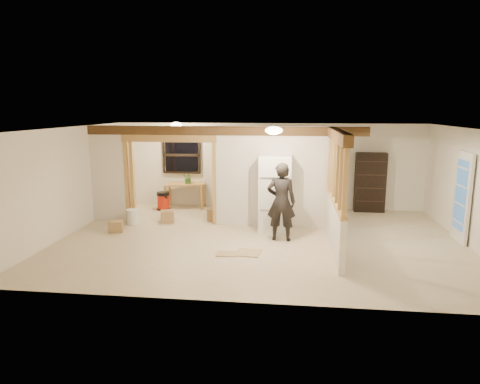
# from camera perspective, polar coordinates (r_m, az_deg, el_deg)

# --- Properties ---
(floor) EXTENTS (9.00, 6.50, 0.01)m
(floor) POSITION_cam_1_polar(r_m,az_deg,el_deg) (9.78, 2.67, -6.34)
(floor) COLOR beige
(floor) RESTS_ON ground
(ceiling) EXTENTS (9.00, 6.50, 0.01)m
(ceiling) POSITION_cam_1_polar(r_m,az_deg,el_deg) (9.34, 2.81, 8.49)
(ceiling) COLOR white
(wall_back) EXTENTS (9.00, 0.01, 2.50)m
(wall_back) POSITION_cam_1_polar(r_m,az_deg,el_deg) (12.69, 3.79, 3.48)
(wall_back) COLOR silver
(wall_back) RESTS_ON floor
(wall_front) EXTENTS (9.00, 0.01, 2.50)m
(wall_front) POSITION_cam_1_polar(r_m,az_deg,el_deg) (6.32, 0.63, -4.24)
(wall_front) COLOR silver
(wall_front) RESTS_ON floor
(wall_left) EXTENTS (0.01, 6.50, 2.50)m
(wall_left) POSITION_cam_1_polar(r_m,az_deg,el_deg) (10.77, -21.90, 1.35)
(wall_left) COLOR silver
(wall_left) RESTS_ON floor
(wall_right) EXTENTS (0.01, 6.50, 2.50)m
(wall_right) POSITION_cam_1_polar(r_m,az_deg,el_deg) (10.21, 28.80, 0.28)
(wall_right) COLOR silver
(wall_right) RESTS_ON floor
(partition_left_stub) EXTENTS (0.90, 0.12, 2.50)m
(partition_left_stub) POSITION_cam_1_polar(r_m,az_deg,el_deg) (11.64, -17.15, 2.33)
(partition_left_stub) COLOR silver
(partition_left_stub) RESTS_ON floor
(partition_center) EXTENTS (2.80, 0.12, 2.50)m
(partition_center) POSITION_cam_1_polar(r_m,az_deg,el_deg) (10.65, 4.27, 2.02)
(partition_center) COLOR silver
(partition_center) RESTS_ON floor
(doorway_frame) EXTENTS (2.46, 0.14, 2.20)m
(doorway_frame) POSITION_cam_1_polar(r_m,az_deg,el_deg) (11.10, -9.28, 1.49)
(doorway_frame) COLOR tan
(doorway_frame) RESTS_ON floor
(header_beam_back) EXTENTS (7.00, 0.18, 0.22)m
(header_beam_back) POSITION_cam_1_polar(r_m,az_deg,el_deg) (10.66, -2.17, 8.16)
(header_beam_back) COLOR #54381C
(header_beam_back) RESTS_ON ceiling
(header_beam_right) EXTENTS (0.18, 3.30, 0.22)m
(header_beam_right) POSITION_cam_1_polar(r_m,az_deg,el_deg) (8.98, 12.94, 7.35)
(header_beam_right) COLOR #54381C
(header_beam_right) RESTS_ON ceiling
(pony_wall) EXTENTS (0.12, 3.20, 1.00)m
(pony_wall) POSITION_cam_1_polar(r_m,az_deg,el_deg) (9.28, 12.44, -4.30)
(pony_wall) COLOR silver
(pony_wall) RESTS_ON floor
(stud_partition) EXTENTS (0.14, 3.20, 1.32)m
(stud_partition) POSITION_cam_1_polar(r_m,az_deg,el_deg) (9.05, 12.74, 2.80)
(stud_partition) COLOR tan
(stud_partition) RESTS_ON pony_wall
(window_back) EXTENTS (1.12, 0.10, 1.10)m
(window_back) POSITION_cam_1_polar(r_m,az_deg,el_deg) (12.97, -7.81, 4.91)
(window_back) COLOR black
(window_back) RESTS_ON wall_back
(french_door) EXTENTS (0.12, 0.86, 2.00)m
(french_door) POSITION_cam_1_polar(r_m,az_deg,el_deg) (10.59, 27.49, -0.63)
(french_door) COLOR white
(french_door) RESTS_ON floor
(ceiling_dome_main) EXTENTS (0.36, 0.36, 0.16)m
(ceiling_dome_main) POSITION_cam_1_polar(r_m,az_deg,el_deg) (8.83, 4.54, 8.18)
(ceiling_dome_main) COLOR #FFEABF
(ceiling_dome_main) RESTS_ON ceiling
(ceiling_dome_util) EXTENTS (0.32, 0.32, 0.14)m
(ceiling_dome_util) POSITION_cam_1_polar(r_m,az_deg,el_deg) (12.04, -8.50, 8.86)
(ceiling_dome_util) COLOR #FFEABF
(ceiling_dome_util) RESTS_ON ceiling
(hanging_bulb) EXTENTS (0.07, 0.07, 0.07)m
(hanging_bulb) POSITION_cam_1_polar(r_m,az_deg,el_deg) (11.25, -6.92, 7.22)
(hanging_bulb) COLOR #FFD88C
(hanging_bulb) RESTS_ON ceiling
(refrigerator) EXTENTS (0.76, 0.74, 1.84)m
(refrigerator) POSITION_cam_1_polar(r_m,az_deg,el_deg) (10.29, 4.69, -0.17)
(refrigerator) COLOR white
(refrigerator) RESTS_ON floor
(woman) EXTENTS (0.67, 0.47, 1.76)m
(woman) POSITION_cam_1_polar(r_m,az_deg,el_deg) (9.54, 5.52, -1.32)
(woman) COLOR black
(woman) RESTS_ON floor
(work_table) EXTENTS (1.28, 0.82, 0.74)m
(work_table) POSITION_cam_1_polar(r_m,az_deg,el_deg) (12.86, -7.29, -0.45)
(work_table) COLOR tan
(work_table) RESTS_ON floor
(potted_plant) EXTENTS (0.35, 0.31, 0.33)m
(potted_plant) POSITION_cam_1_polar(r_m,az_deg,el_deg) (12.67, -6.92, 1.87)
(potted_plant) COLOR #357932
(potted_plant) RESTS_ON work_table
(shop_vac) EXTENTS (0.43, 0.43, 0.53)m
(shop_vac) POSITION_cam_1_polar(r_m,az_deg,el_deg) (12.70, -10.18, -1.17)
(shop_vac) COLOR #B61D0A
(shop_vac) RESTS_ON floor
(bookshelf) EXTENTS (0.85, 0.28, 1.70)m
(bookshelf) POSITION_cam_1_polar(r_m,az_deg,el_deg) (12.73, 16.96, 1.23)
(bookshelf) COLOR black
(bookshelf) RESTS_ON floor
(bucket) EXTENTS (0.38, 0.38, 0.40)m
(bucket) POSITION_cam_1_polar(r_m,az_deg,el_deg) (11.26, -14.11, -3.25)
(bucket) COLOR silver
(bucket) RESTS_ON floor
(box_util_a) EXTENTS (0.48, 0.45, 0.33)m
(box_util_a) POSITION_cam_1_polar(r_m,az_deg,el_deg) (11.30, -3.17, -3.06)
(box_util_a) COLOR #99764A
(box_util_a) RESTS_ON floor
(box_util_b) EXTENTS (0.41, 0.41, 0.30)m
(box_util_b) POSITION_cam_1_polar(r_m,az_deg,el_deg) (11.35, -9.68, -3.21)
(box_util_b) COLOR #99764A
(box_util_b) RESTS_ON floor
(box_front) EXTENTS (0.39, 0.35, 0.27)m
(box_front) POSITION_cam_1_polar(r_m,az_deg,el_deg) (10.73, -16.22, -4.43)
(box_front) COLOR #99764A
(box_front) RESTS_ON floor
(floor_panel_near) EXTENTS (0.54, 0.54, 0.02)m
(floor_panel_near) POSITION_cam_1_polar(r_m,az_deg,el_deg) (8.87, 1.09, -8.09)
(floor_panel_near) COLOR tan
(floor_panel_near) RESTS_ON floor
(floor_panel_far) EXTENTS (0.47, 0.38, 0.01)m
(floor_panel_far) POSITION_cam_1_polar(r_m,az_deg,el_deg) (8.81, -1.69, -8.23)
(floor_panel_far) COLOR tan
(floor_panel_far) RESTS_ON floor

